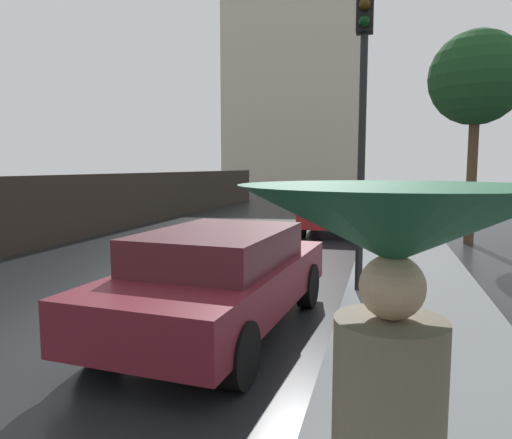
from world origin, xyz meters
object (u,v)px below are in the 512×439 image
at_px(car_red_behind_camera, 333,210).
at_px(pedestrian_with_umbrella_far, 393,300).
at_px(car_maroon_near_kerb, 220,276).
at_px(street_tree_near, 477,79).
at_px(car_blue_far_ahead, 340,198).
at_px(traffic_light, 363,84).

height_order(car_red_behind_camera, pedestrian_with_umbrella_far, pedestrian_with_umbrella_far).
distance_m(car_maroon_near_kerb, street_tree_near, 10.39).
xyz_separation_m(car_maroon_near_kerb, pedestrian_with_umbrella_far, (2.09, -4.06, 0.97)).
distance_m(car_maroon_near_kerb, car_blue_far_ahead, 16.25).
xyz_separation_m(car_maroon_near_kerb, traffic_light, (1.67, 2.09, 2.73)).
bearing_deg(car_maroon_near_kerb, pedestrian_with_umbrella_far, -58.47).
distance_m(traffic_light, street_tree_near, 7.15).
bearing_deg(pedestrian_with_umbrella_far, car_maroon_near_kerb, -71.50).
relative_size(car_red_behind_camera, pedestrian_with_umbrella_far, 1.96).
bearing_deg(street_tree_near, car_red_behind_camera, 164.69).
bearing_deg(pedestrian_with_umbrella_far, street_tree_near, -108.99).
height_order(pedestrian_with_umbrella_far, traffic_light, traffic_light).
bearing_deg(street_tree_near, pedestrian_with_umbrella_far, -100.27).
bearing_deg(traffic_light, pedestrian_with_umbrella_far, -86.14).
height_order(car_maroon_near_kerb, pedestrian_with_umbrella_far, pedestrian_with_umbrella_far).
bearing_deg(car_red_behind_camera, pedestrian_with_umbrella_far, -82.91).
bearing_deg(street_tree_near, traffic_light, -112.53).
bearing_deg(traffic_light, car_maroon_near_kerb, -128.71).
distance_m(car_red_behind_camera, traffic_light, 8.17).
bearing_deg(car_red_behind_camera, street_tree_near, -15.08).
xyz_separation_m(car_red_behind_camera, traffic_light, (1.24, -7.61, 2.70)).
bearing_deg(pedestrian_with_umbrella_far, car_red_behind_camera, -91.86).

